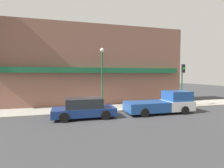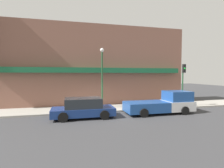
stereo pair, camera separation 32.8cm
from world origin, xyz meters
TOP-DOWN VIEW (x-y plane):
  - ground_plane at (0.00, 0.00)m, footprint 80.00×80.00m
  - sidewalk at (0.00, 1.58)m, footprint 36.00×3.16m
  - building at (-0.02, 4.64)m, footprint 19.80×3.80m
  - pickup_truck at (5.12, -1.22)m, footprint 5.69×2.19m
  - parked_car at (-1.46, -1.22)m, footprint 4.58×2.07m
  - fire_hydrant at (3.22, 0.62)m, footprint 0.18×0.18m
  - street_lamp at (0.49, 1.55)m, footprint 0.36×0.36m
  - traffic_light at (8.13, 0.34)m, footprint 0.28×0.42m

SIDE VIEW (x-z plane):
  - ground_plane at x=0.00m, z-range 0.00..0.00m
  - sidewalk at x=0.00m, z-range 0.00..0.15m
  - fire_hydrant at x=3.22m, z-range 0.15..0.73m
  - parked_car at x=-1.46m, z-range -0.02..1.46m
  - pickup_truck at x=5.12m, z-range -0.12..1.70m
  - traffic_light at x=8.13m, z-range 0.89..4.93m
  - street_lamp at x=0.49m, z-range 0.84..6.30m
  - building at x=-0.02m, z-range -1.22..9.49m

